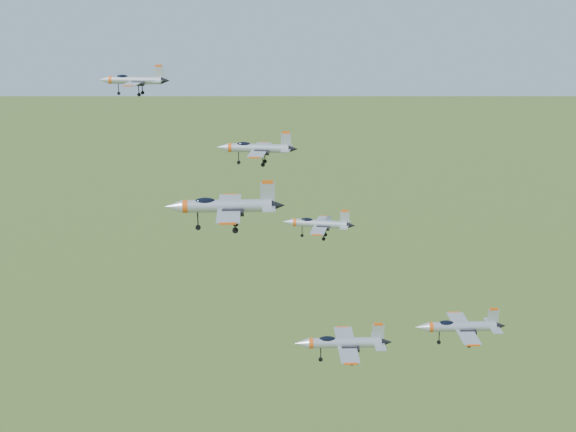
# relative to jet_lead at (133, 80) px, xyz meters

# --- Properties ---
(jet_lead) EXTENTS (11.36, 9.43, 3.03)m
(jet_lead) POSITION_rel_jet_lead_xyz_m (0.00, 0.00, 0.00)
(jet_lead) COLOR #9EA4AA
(jet_left_high) EXTENTS (11.19, 9.28, 2.99)m
(jet_left_high) POSITION_rel_jet_lead_xyz_m (22.94, -14.70, -6.63)
(jet_left_high) COLOR #9EA4AA
(jet_right_high) EXTENTS (13.65, 11.54, 3.68)m
(jet_right_high) POSITION_rel_jet_lead_xyz_m (23.61, -33.70, -9.22)
(jet_right_high) COLOR #9EA4AA
(jet_left_low) EXTENTS (10.46, 8.59, 2.81)m
(jet_left_low) POSITION_rel_jet_lead_xyz_m (30.88, -10.67, -18.12)
(jet_left_low) COLOR #9EA4AA
(jet_right_low) EXTENTS (12.12, 10.23, 3.26)m
(jet_right_low) POSITION_rel_jet_lead_xyz_m (36.84, -28.37, -27.67)
(jet_right_low) COLOR #9EA4AA
(jet_trail) EXTENTS (12.05, 10.18, 3.25)m
(jet_trail) POSITION_rel_jet_lead_xyz_m (51.21, -18.64, -28.65)
(jet_trail) COLOR #9EA4AA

